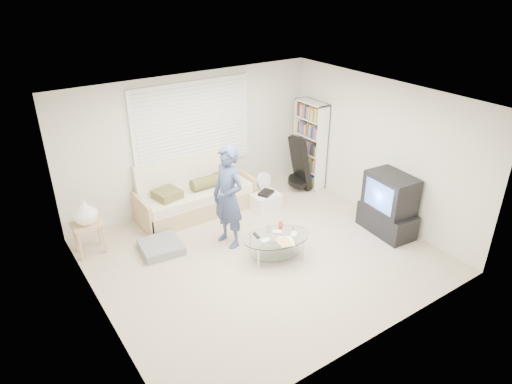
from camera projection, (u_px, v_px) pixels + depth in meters
ground at (262, 255)px, 7.30m from camera, size 5.00×5.00×0.00m
room_shell at (245, 151)px, 6.92m from camera, size 5.02×4.52×2.51m
window_blinds at (193, 126)px, 8.23m from camera, size 2.32×0.08×1.62m
futon_sofa at (195, 195)px, 8.42m from camera, size 2.14×0.86×1.05m
grey_floor_pillow at (161, 247)px, 7.38m from camera, size 0.70×0.70×0.14m
side_table at (85, 214)px, 7.06m from camera, size 0.48×0.38×0.94m
bookshelf at (310, 144)px, 9.27m from camera, size 0.28×0.75×1.77m
guitar_case at (300, 167)px, 9.18m from camera, size 0.43×0.42×1.13m
floor_fan at (263, 183)px, 8.90m from camera, size 0.36×0.23×0.58m
storage_bin at (266, 201)px, 8.61m from camera, size 0.52×0.37×0.36m
tv_unit at (389, 205)px, 7.72m from camera, size 0.61×1.02×1.07m
coffee_table at (277, 241)px, 7.09m from camera, size 1.21×0.94×0.52m
standing_person at (228, 197)px, 7.24m from camera, size 0.52×0.69×1.72m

